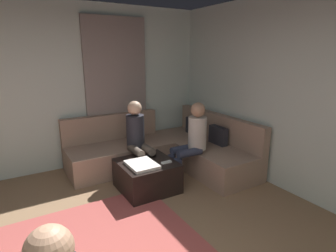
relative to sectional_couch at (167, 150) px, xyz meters
name	(u,v)px	position (x,y,z in m)	size (l,w,h in m)	color
wall_back	(332,101)	(2.08, 1.06, 1.07)	(6.00, 0.12, 2.70)	silver
wall_left	(35,90)	(-0.86, -1.88, 1.07)	(0.12, 6.00, 2.70)	silver
curtain_panel	(117,91)	(-0.76, -0.58, 0.97)	(0.06, 1.10, 2.50)	gray
sectional_couch	(167,150)	(0.00, 0.00, 0.00)	(2.10, 2.55, 0.87)	#9E7F6B
ottoman	(147,175)	(0.60, -0.69, -0.07)	(0.76, 0.76, 0.42)	black
folded_blanket	(142,165)	(0.70, -0.81, 0.16)	(0.44, 0.36, 0.04)	white
coffee_mug	(151,152)	(0.38, -0.51, 0.19)	(0.08, 0.08, 0.10)	#334C72
game_remote	(166,162)	(0.78, -0.47, 0.15)	(0.05, 0.15, 0.02)	white
person_on_couch_back	(192,139)	(0.65, 0.06, 0.38)	(0.30, 0.60, 1.20)	#2D3347
person_on_couch_side	(138,137)	(0.15, -0.60, 0.38)	(0.60, 0.30, 1.20)	brown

